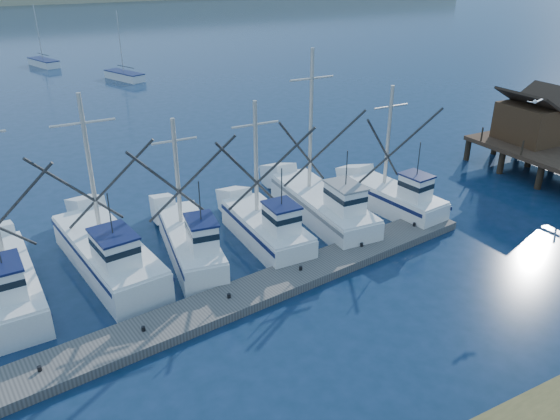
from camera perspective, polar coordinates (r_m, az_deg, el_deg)
name	(u,v)px	position (r m, az deg, el deg)	size (l,w,h in m)	color
ground	(402,349)	(22.81, 12.59, -14.00)	(500.00, 500.00, 0.00)	#0D233A
floating_dock	(189,318)	(23.88, -9.52, -11.03)	(32.62, 2.17, 0.43)	#645E59
trawler_fleet	(144,253)	(27.53, -14.02, -4.37)	(32.15, 9.24, 9.63)	white
sailboat_near	(125,76)	(72.36, -15.94, 13.33)	(3.89, 6.28, 8.10)	white
sailboat_far	(44,63)	(85.25, -23.46, 13.94)	(3.64, 6.17, 8.10)	white
flying_gull	(535,102)	(33.38, 25.09, 10.23)	(1.15, 0.21, 0.21)	white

